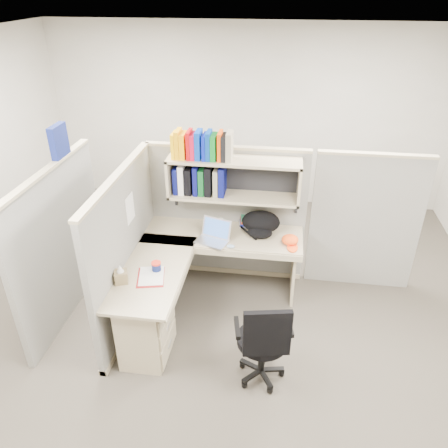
% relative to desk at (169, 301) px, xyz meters
% --- Properties ---
extents(ground, '(6.00, 6.00, 0.00)m').
position_rel_desk_xyz_m(ground, '(0.41, 0.29, -0.44)').
color(ground, '#322D27').
rests_on(ground, ground).
extents(room_shell, '(6.00, 6.00, 6.00)m').
position_rel_desk_xyz_m(room_shell, '(0.41, 0.29, 1.18)').
color(room_shell, '#A8A598').
rests_on(room_shell, ground).
extents(cubicle, '(3.79, 1.84, 1.95)m').
position_rel_desk_xyz_m(cubicle, '(0.04, 0.74, 0.47)').
color(cubicle, slate).
rests_on(cubicle, ground).
extents(desk, '(1.74, 1.75, 0.73)m').
position_rel_desk_xyz_m(desk, '(0.00, 0.00, 0.00)').
color(desk, '#9A906D').
rests_on(desk, ground).
extents(laptop, '(0.41, 0.41, 0.24)m').
position_rel_desk_xyz_m(laptop, '(0.32, 0.67, 0.41)').
color(laptop, silver).
rests_on(laptop, desk).
extents(backpack, '(0.50, 0.45, 0.25)m').
position_rel_desk_xyz_m(backpack, '(0.81, 0.91, 0.41)').
color(backpack, black).
rests_on(backpack, desk).
extents(orange_cap, '(0.23, 0.25, 0.10)m').
position_rel_desk_xyz_m(orange_cap, '(1.14, 0.76, 0.34)').
color(orange_cap, '#FF5016').
rests_on(orange_cap, desk).
extents(snack_canister, '(0.09, 0.09, 0.09)m').
position_rel_desk_xyz_m(snack_canister, '(-0.13, 0.09, 0.34)').
color(snack_canister, navy).
rests_on(snack_canister, desk).
extents(tissue_box, '(0.15, 0.15, 0.18)m').
position_rel_desk_xyz_m(tissue_box, '(-0.40, -0.13, 0.38)').
color(tissue_box, '#8B784F').
rests_on(tissue_box, desk).
extents(mouse, '(0.10, 0.08, 0.03)m').
position_rel_desk_xyz_m(mouse, '(0.53, 0.59, 0.31)').
color(mouse, '#8CA8C7').
rests_on(mouse, desk).
extents(paper_cup, '(0.09, 0.09, 0.10)m').
position_rel_desk_xyz_m(paper_cup, '(0.35, 1.00, 0.34)').
color(paper_cup, white).
rests_on(paper_cup, desk).
extents(book_stack, '(0.17, 0.22, 0.10)m').
position_rel_desk_xyz_m(book_stack, '(0.64, 1.11, 0.34)').
color(book_stack, gray).
rests_on(book_stack, desk).
extents(loose_paper, '(0.29, 0.35, 0.00)m').
position_rel_desk_xyz_m(loose_paper, '(-0.15, -0.01, 0.29)').
color(loose_paper, white).
rests_on(loose_paper, desk).
extents(task_chair, '(0.52, 0.48, 0.94)m').
position_rel_desk_xyz_m(task_chair, '(0.95, -0.45, -0.11)').
color(task_chair, black).
rests_on(task_chair, ground).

